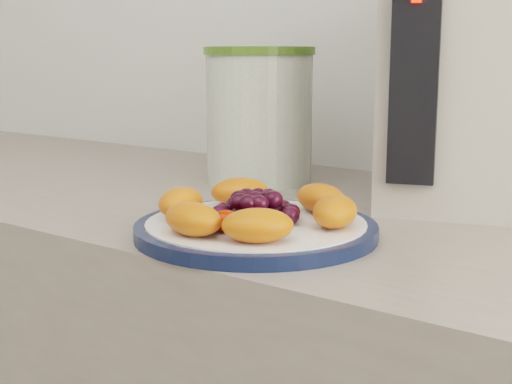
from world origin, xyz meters
The scene contains 8 objects.
plate_rim centered at (0.01, 1.03, 0.91)m, with size 0.27×0.27×0.01m, color #0D1835.
plate_face centered at (0.01, 1.03, 0.91)m, with size 0.24×0.24×0.02m, color white.
canister centered at (-0.19, 1.30, 1.00)m, with size 0.16×0.16×0.20m, color #415919.
canister_lid centered at (-0.19, 1.30, 1.10)m, with size 0.17×0.17×0.01m, color #456920.
appliance_body centered at (0.11, 1.34, 1.06)m, with size 0.18×0.26×0.32m, color #A8A193.
appliance_panel centered at (0.11, 1.20, 1.07)m, with size 0.06×0.02×0.24m, color black.
appliance_led centered at (0.12, 1.19, 1.16)m, with size 0.01×0.01×0.01m, color #FF0C05.
fruit_plate centered at (0.01, 1.02, 0.93)m, with size 0.23×0.23×0.03m.
Camera 1 is at (0.46, 0.42, 1.10)m, focal length 50.00 mm.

